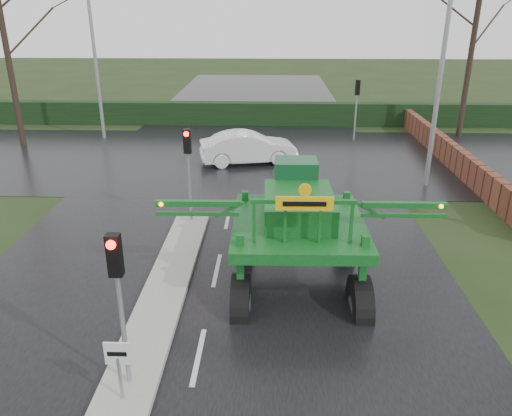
{
  "coord_description": "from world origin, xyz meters",
  "views": [
    {
      "loc": [
        1.61,
        -9.2,
        7.41
      ],
      "look_at": [
        1.18,
        4.15,
        2.0
      ],
      "focal_mm": 35.0,
      "sensor_mm": 36.0,
      "label": 1
    }
  ],
  "objects_px": {
    "street_light_left_far": "(98,34)",
    "white_sedan": "(249,163)",
    "keep_left_sign": "(118,362)",
    "street_light_right": "(437,44)",
    "traffic_signal_mid": "(188,155)",
    "traffic_signal_far": "(357,96)",
    "crop_sprayer": "(240,232)",
    "traffic_signal_near": "(117,279)"
  },
  "relations": [
    {
      "from": "traffic_signal_far",
      "to": "traffic_signal_mid",
      "type": "bearing_deg",
      "value": 58.07
    },
    {
      "from": "traffic_signal_far",
      "to": "street_light_right",
      "type": "bearing_deg",
      "value": 101.95
    },
    {
      "from": "keep_left_sign",
      "to": "street_light_right",
      "type": "distance_m",
      "value": 17.23
    },
    {
      "from": "street_light_left_far",
      "to": "crop_sprayer",
      "type": "relative_size",
      "value": 1.27
    },
    {
      "from": "keep_left_sign",
      "to": "crop_sprayer",
      "type": "bearing_deg",
      "value": 60.76
    },
    {
      "from": "street_light_right",
      "to": "crop_sprayer",
      "type": "distance_m",
      "value": 12.77
    },
    {
      "from": "traffic_signal_far",
      "to": "white_sedan",
      "type": "distance_m",
      "value": 8.17
    },
    {
      "from": "traffic_signal_near",
      "to": "traffic_signal_far",
      "type": "xyz_separation_m",
      "value": [
        7.8,
        21.02,
        0.0
      ]
    },
    {
      "from": "street_light_right",
      "to": "white_sedan",
      "type": "height_order",
      "value": "street_light_right"
    },
    {
      "from": "traffic_signal_mid",
      "to": "traffic_signal_far",
      "type": "xyz_separation_m",
      "value": [
        7.8,
        12.52,
        0.0
      ]
    },
    {
      "from": "keep_left_sign",
      "to": "traffic_signal_far",
      "type": "xyz_separation_m",
      "value": [
        7.8,
        21.51,
        1.53
      ]
    },
    {
      "from": "traffic_signal_mid",
      "to": "traffic_signal_far",
      "type": "relative_size",
      "value": 1.0
    },
    {
      "from": "traffic_signal_far",
      "to": "crop_sprayer",
      "type": "xyz_separation_m",
      "value": [
        -5.66,
        -17.69,
        -0.51
      ]
    },
    {
      "from": "white_sedan",
      "to": "street_light_right",
      "type": "bearing_deg",
      "value": -124.35
    },
    {
      "from": "traffic_signal_near",
      "to": "white_sedan",
      "type": "bearing_deg",
      "value": 83.83
    },
    {
      "from": "street_light_left_far",
      "to": "keep_left_sign",
      "type": "bearing_deg",
      "value": -72.22
    },
    {
      "from": "keep_left_sign",
      "to": "white_sedan",
      "type": "distance_m",
      "value": 16.79
    },
    {
      "from": "traffic_signal_near",
      "to": "traffic_signal_mid",
      "type": "bearing_deg",
      "value": 90.0
    },
    {
      "from": "crop_sprayer",
      "to": "white_sedan",
      "type": "height_order",
      "value": "crop_sprayer"
    },
    {
      "from": "traffic_signal_near",
      "to": "crop_sprayer",
      "type": "bearing_deg",
      "value": 57.27
    },
    {
      "from": "keep_left_sign",
      "to": "street_light_left_far",
      "type": "distance_m",
      "value": 23.11
    },
    {
      "from": "street_light_left_far",
      "to": "white_sedan",
      "type": "distance_m",
      "value": 11.58
    },
    {
      "from": "street_light_left_far",
      "to": "traffic_signal_near",
      "type": "bearing_deg",
      "value": -71.83
    },
    {
      "from": "keep_left_sign",
      "to": "street_light_right",
      "type": "bearing_deg",
      "value": 54.88
    },
    {
      "from": "traffic_signal_mid",
      "to": "crop_sprayer",
      "type": "distance_m",
      "value": 5.62
    },
    {
      "from": "traffic_signal_mid",
      "to": "traffic_signal_far",
      "type": "height_order",
      "value": "same"
    },
    {
      "from": "keep_left_sign",
      "to": "crop_sprayer",
      "type": "height_order",
      "value": "crop_sprayer"
    },
    {
      "from": "traffic_signal_near",
      "to": "traffic_signal_far",
      "type": "distance_m",
      "value": 22.42
    },
    {
      "from": "traffic_signal_mid",
      "to": "street_light_right",
      "type": "xyz_separation_m",
      "value": [
        9.49,
        4.51,
        3.4
      ]
    },
    {
      "from": "traffic_signal_far",
      "to": "white_sedan",
      "type": "relative_size",
      "value": 0.73
    },
    {
      "from": "traffic_signal_mid",
      "to": "street_light_right",
      "type": "bearing_deg",
      "value": 25.4
    },
    {
      "from": "keep_left_sign",
      "to": "crop_sprayer",
      "type": "distance_m",
      "value": 4.49
    },
    {
      "from": "traffic_signal_mid",
      "to": "white_sedan",
      "type": "bearing_deg",
      "value": 77.16
    },
    {
      "from": "white_sedan",
      "to": "traffic_signal_far",
      "type": "bearing_deg",
      "value": -63.46
    },
    {
      "from": "crop_sprayer",
      "to": "white_sedan",
      "type": "bearing_deg",
      "value": 91.11
    },
    {
      "from": "crop_sprayer",
      "to": "white_sedan",
      "type": "xyz_separation_m",
      "value": [
        -0.39,
        12.84,
        -2.08
      ]
    },
    {
      "from": "street_light_right",
      "to": "white_sedan",
      "type": "xyz_separation_m",
      "value": [
        -7.75,
        3.16,
        -5.99
      ]
    },
    {
      "from": "keep_left_sign",
      "to": "street_light_left_far",
      "type": "bearing_deg",
      "value": 107.78
    },
    {
      "from": "keep_left_sign",
      "to": "traffic_signal_mid",
      "type": "height_order",
      "value": "traffic_signal_mid"
    },
    {
      "from": "traffic_signal_far",
      "to": "crop_sprayer",
      "type": "relative_size",
      "value": 0.45
    },
    {
      "from": "keep_left_sign",
      "to": "traffic_signal_mid",
      "type": "distance_m",
      "value": 9.12
    },
    {
      "from": "traffic_signal_near",
      "to": "crop_sprayer",
      "type": "relative_size",
      "value": 0.45
    }
  ]
}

